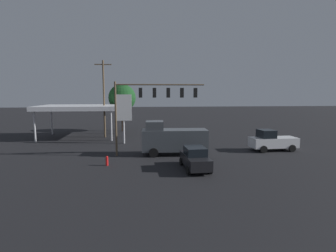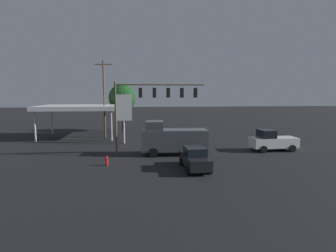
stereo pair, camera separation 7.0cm
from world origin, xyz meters
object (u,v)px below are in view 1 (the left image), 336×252
(utility_pole, at_px, (104,97))
(price_sign, at_px, (123,110))
(sedan_far, at_px, (195,158))
(street_tree, at_px, (122,98))
(fire_hydrant, at_px, (107,161))
(delivery_truck, at_px, (173,139))
(traffic_signal_assembly, at_px, (153,99))
(pickup_parked, at_px, (272,141))

(utility_pole, bearing_deg, price_sign, 121.10)
(sedan_far, bearing_deg, price_sign, -154.00)
(street_tree, bearing_deg, fire_hydrant, 90.31)
(utility_pole, height_order, delivery_truck, utility_pole)
(traffic_signal_assembly, relative_size, utility_pole, 0.83)
(price_sign, bearing_deg, pickup_parked, 160.45)
(traffic_signal_assembly, bearing_deg, pickup_parked, -176.66)
(traffic_signal_assembly, height_order, utility_pole, utility_pole)
(traffic_signal_assembly, xyz_separation_m, delivery_truck, (-2.05, 0.03, -4.23))
(utility_pole, height_order, fire_hydrant, utility_pole)
(fire_hydrant, bearing_deg, traffic_signal_assembly, -139.64)
(price_sign, distance_m, delivery_truck, 9.22)
(price_sign, xyz_separation_m, sedan_far, (-6.80, 12.41, -3.44))
(fire_hydrant, bearing_deg, price_sign, -94.56)
(utility_pole, relative_size, street_tree, 1.39)
(street_tree, bearing_deg, price_sign, 94.81)
(pickup_parked, relative_size, street_tree, 0.66)
(utility_pole, distance_m, price_sign, 6.21)
(fire_hydrant, bearing_deg, street_tree, -89.69)
(fire_hydrant, bearing_deg, delivery_truck, -150.21)
(delivery_truck, bearing_deg, fire_hydrant, 32.66)
(utility_pole, relative_size, sedan_far, 2.49)
(sedan_far, relative_size, pickup_parked, 0.85)
(traffic_signal_assembly, distance_m, sedan_far, 8.18)
(utility_pole, height_order, pickup_parked, utility_pole)
(traffic_signal_assembly, height_order, price_sign, traffic_signal_assembly)
(street_tree, bearing_deg, traffic_signal_assembly, 103.81)
(traffic_signal_assembly, bearing_deg, utility_pole, -61.05)
(utility_pole, distance_m, street_tree, 6.56)
(sedan_far, distance_m, street_tree, 25.44)
(street_tree, height_order, fire_hydrant, street_tree)
(street_tree, bearing_deg, pickup_parked, 135.88)
(sedan_far, height_order, delivery_truck, delivery_truck)
(traffic_signal_assembly, bearing_deg, delivery_truck, 179.05)
(utility_pole, height_order, price_sign, utility_pole)
(pickup_parked, height_order, fire_hydrant, pickup_parked)
(delivery_truck, distance_m, fire_hydrant, 7.47)
(traffic_signal_assembly, bearing_deg, price_sign, -62.73)
(sedan_far, distance_m, delivery_truck, 5.75)
(utility_pole, bearing_deg, street_tree, -109.22)
(traffic_signal_assembly, height_order, pickup_parked, traffic_signal_assembly)
(price_sign, distance_m, sedan_far, 14.56)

